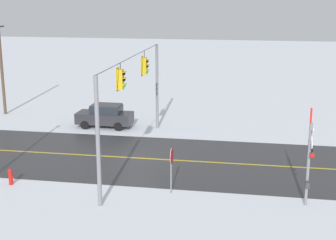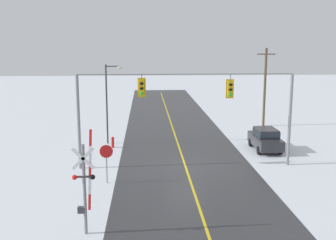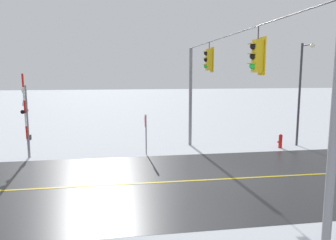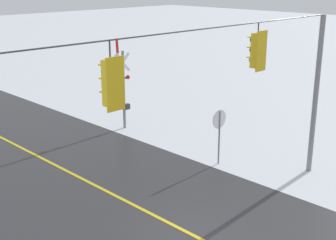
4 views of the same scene
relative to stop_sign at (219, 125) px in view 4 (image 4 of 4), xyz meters
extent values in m
plane|color=silver|center=(4.97, 3.07, -1.71)|extent=(160.00, 160.00, 0.00)
cylinder|color=gray|center=(-2.03, 3.07, 1.39)|extent=(0.20, 0.20, 6.20)
cylinder|color=#38383D|center=(4.97, 3.07, 4.49)|extent=(14.00, 0.04, 0.04)
cylinder|color=#38383D|center=(2.09, 3.07, 4.32)|extent=(0.04, 0.04, 0.33)
cube|color=gold|center=(2.09, 3.07, 3.62)|extent=(0.34, 0.28, 1.08)
cube|color=gold|center=(2.09, 3.23, 3.62)|extent=(0.52, 0.03, 1.26)
sphere|color=black|center=(2.09, 2.92, 3.94)|extent=(0.24, 0.24, 0.24)
cube|color=gold|center=(2.09, 2.85, 4.02)|extent=(0.26, 0.16, 0.03)
sphere|color=black|center=(2.09, 2.92, 3.62)|extent=(0.24, 0.24, 0.24)
cube|color=gold|center=(2.09, 2.85, 3.70)|extent=(0.26, 0.16, 0.03)
sphere|color=green|center=(2.09, 2.92, 3.30)|extent=(0.24, 0.24, 0.24)
cube|color=gold|center=(2.09, 2.85, 3.38)|extent=(0.26, 0.16, 0.03)
cylinder|color=#38383D|center=(7.88, 3.07, 4.27)|extent=(0.04, 0.04, 0.44)
cube|color=gold|center=(7.88, 3.07, 3.50)|extent=(0.34, 0.28, 1.08)
cube|color=gold|center=(7.88, 3.23, 3.50)|extent=(0.52, 0.03, 1.26)
sphere|color=black|center=(7.88, 2.92, 3.82)|extent=(0.24, 0.24, 0.24)
cube|color=gold|center=(7.88, 2.85, 3.91)|extent=(0.26, 0.16, 0.03)
sphere|color=black|center=(7.88, 2.92, 3.50)|extent=(0.24, 0.24, 0.24)
cube|color=gold|center=(7.88, 2.85, 3.59)|extent=(0.26, 0.16, 0.03)
sphere|color=green|center=(7.88, 2.92, 3.18)|extent=(0.24, 0.24, 0.24)
cube|color=gold|center=(7.88, 2.85, 3.27)|extent=(0.26, 0.16, 0.03)
cylinder|color=gray|center=(0.00, 0.02, -0.56)|extent=(0.07, 0.07, 2.30)
cylinder|color=#B71414|center=(0.00, -0.02, 0.24)|extent=(0.76, 0.03, 0.76)
cylinder|color=white|center=(0.00, 0.00, 0.24)|extent=(0.80, 0.01, 0.80)
cylinder|color=gray|center=(-0.32, -6.49, 0.29)|extent=(0.14, 0.14, 4.00)
cube|color=white|center=(-0.32, -6.54, 1.69)|extent=(0.98, 0.04, 0.98)
cube|color=white|center=(-0.32, -6.54, 1.69)|extent=(0.98, 0.04, 0.98)
cube|color=#38383D|center=(-0.32, -6.53, 0.89)|extent=(0.80, 0.06, 0.08)
sphere|color=red|center=(-0.70, -6.59, 0.89)|extent=(0.22, 0.22, 0.22)
sphere|color=black|center=(0.06, -6.59, 0.89)|extent=(0.22, 0.22, 0.22)
cube|color=red|center=(-0.12, -6.49, -0.26)|extent=(0.13, 0.08, 0.71)
cube|color=white|center=(-0.09, -6.49, 0.45)|extent=(0.13, 0.08, 0.71)
cube|color=red|center=(-0.06, -6.49, 1.15)|extent=(0.13, 0.08, 0.71)
cube|color=white|center=(-0.02, -6.49, 1.86)|extent=(0.13, 0.08, 0.71)
cube|color=red|center=(0.01, -6.49, 2.57)|extent=(0.13, 0.08, 0.71)
cube|color=#38383D|center=(-0.50, -6.49, -0.61)|extent=(0.28, 0.20, 0.28)
camera|label=1|loc=(-22.63, -3.77, 7.98)|focal=52.56mm
camera|label=2|loc=(2.30, -23.11, 6.41)|focal=43.43mm
camera|label=3|loc=(18.27, -1.57, 2.96)|focal=34.72mm
camera|label=4|loc=(14.38, 11.46, 5.89)|focal=50.06mm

